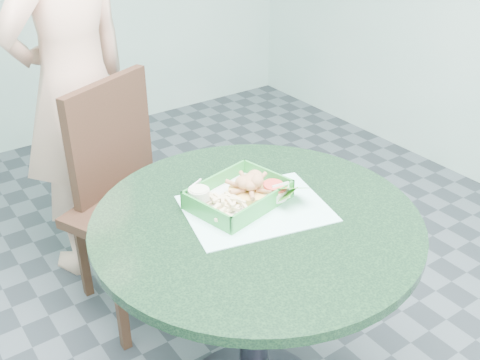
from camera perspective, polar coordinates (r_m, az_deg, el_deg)
cafe_table at (r=1.70m, az=1.58°, el=-9.10°), size 0.94×0.94×0.75m
dining_chair at (r=2.26m, az=-11.45°, el=-0.45°), size 0.44×0.44×0.93m
diner_person at (r=2.39m, az=-16.78°, el=11.40°), size 0.80×0.66×1.89m
placemat at (r=1.63m, az=1.59°, el=-3.49°), size 0.46×0.39×0.00m
food_basket at (r=1.65m, az=-0.16°, el=-2.45°), size 0.27×0.20×0.06m
crab_sandwich at (r=1.65m, az=1.19°, el=-1.23°), size 0.13×0.13×0.08m
fries_pile at (r=1.60m, az=-2.05°, el=-2.70°), size 0.15×0.15×0.04m
sauce_ramekin at (r=1.63m, az=-4.24°, el=-1.53°), size 0.06×0.06×0.03m
garnish_cup at (r=1.63m, az=3.97°, el=-2.10°), size 0.11×0.11×0.04m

